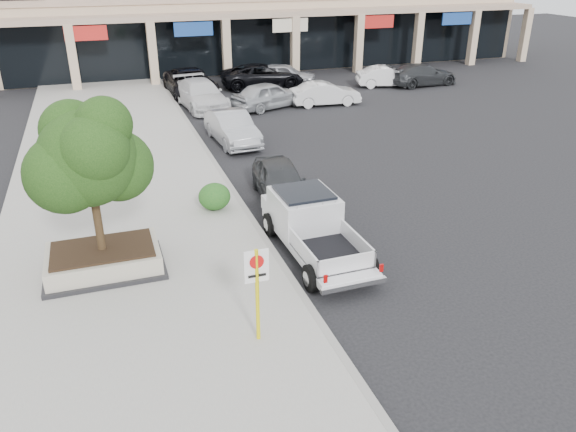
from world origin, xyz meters
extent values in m
plane|color=black|center=(0.00, 0.00, 0.00)|extent=(120.00, 120.00, 0.00)
cube|color=gray|center=(-5.50, 6.00, 0.07)|extent=(8.00, 52.00, 0.15)
cube|color=gray|center=(-1.55, 6.00, 0.07)|extent=(0.20, 52.00, 0.15)
cube|color=#C8AD8C|center=(8.00, 34.00, 4.50)|extent=(40.00, 10.00, 9.00)
cube|color=gray|center=(8.00, 27.90, 4.30)|extent=(40.00, 2.20, 0.35)
cube|color=#C8AD8C|center=(28.00, 27.05, 2.10)|extent=(0.55, 0.55, 4.20)
cube|color=black|center=(8.00, 28.95, 2.00)|extent=(39.20, 0.08, 3.90)
cube|color=black|center=(-6.30, 2.48, 0.21)|extent=(3.20, 2.20, 0.12)
cube|color=#AEA592|center=(-6.30, 2.48, 0.52)|extent=(3.00, 2.00, 0.50)
cube|color=black|center=(-6.30, 2.48, 0.80)|extent=(2.70, 1.70, 0.06)
cylinder|color=black|center=(-6.30, 2.48, 1.93)|extent=(0.22, 0.22, 2.20)
sphere|color=black|center=(-6.30, 2.48, 3.43)|extent=(2.50, 2.50, 2.50)
sphere|color=black|center=(-5.60, 2.78, 3.03)|extent=(1.90, 1.90, 1.90)
sphere|color=black|center=(-6.60, 2.98, 4.03)|extent=(1.60, 1.60, 1.60)
cylinder|color=yellow|center=(-3.12, -1.85, 1.30)|extent=(0.09, 0.09, 2.30)
cube|color=white|center=(-3.12, -1.85, 2.05)|extent=(0.55, 0.03, 0.78)
cylinder|color=red|center=(-3.12, -1.88, 2.17)|extent=(0.32, 0.02, 0.32)
ellipsoid|color=#164E1A|center=(-2.54, 5.52, 0.62)|extent=(1.10, 0.99, 0.93)
imported|color=#2D2F32|center=(-0.03, 5.98, 0.70)|extent=(2.09, 4.24, 1.39)
imported|color=#9EA0A6|center=(-0.08, 13.06, 0.74)|extent=(1.87, 4.58, 1.48)
imported|color=silver|center=(-0.19, 20.12, 0.78)|extent=(2.73, 5.59, 1.57)
imported|color=black|center=(-0.21, 23.49, 0.81)|extent=(2.85, 5.88, 1.61)
imported|color=#ACB0B4|center=(3.46, 18.80, 0.76)|extent=(4.83, 3.28, 1.53)
imported|color=silver|center=(6.86, 18.47, 0.67)|extent=(4.17, 1.74, 1.34)
imported|color=#282A2C|center=(15.15, 21.43, 0.72)|extent=(5.07, 2.37, 1.43)
imported|color=black|center=(4.78, 24.23, 0.78)|extent=(5.77, 2.99, 1.55)
imported|color=#ABADB3|center=(6.24, 24.30, 0.74)|extent=(4.71, 3.39, 1.49)
imported|color=silver|center=(12.72, 21.81, 0.67)|extent=(4.32, 2.43, 1.35)
camera|label=1|loc=(-5.86, -11.94, 8.12)|focal=35.00mm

